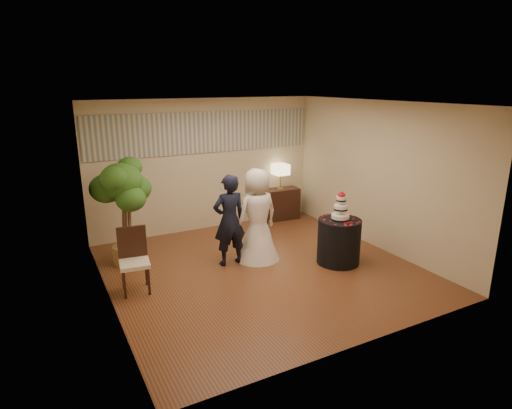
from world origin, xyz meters
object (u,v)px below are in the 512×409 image
bride (257,215)px  ficus_tree (124,212)px  console (280,204)px  groom (229,220)px  wedding_cake (341,206)px  table_lamp (280,177)px  side_chair (134,262)px  cake_table (339,241)px

bride → ficus_tree: 2.33m
console → groom: bearing=-135.9°
groom → wedding_cake: bearing=153.5°
groom → ficus_tree: (-1.60, 0.90, 0.14)m
groom → table_lamp: (2.11, 1.81, 0.21)m
table_lamp → ficus_tree: bearing=-166.3°
side_chair → table_lamp: bearing=36.0°
ficus_tree → side_chair: bearing=-95.7°
cake_table → console: 2.69m
groom → cake_table: 1.97m
table_lamp → ficus_tree: ficus_tree is taller
table_lamp → side_chair: table_lamp is taller
bride → side_chair: size_ratio=1.68×
cake_table → table_lamp: table_lamp is taller
wedding_cake → table_lamp: bearing=81.8°
console → ficus_tree: ficus_tree is taller
groom → wedding_cake: (1.73, -0.86, 0.25)m
wedding_cake → side_chair: (-3.44, 0.57, -0.56)m
groom → bride: 0.54m
bride → cake_table: (1.19, -0.84, -0.44)m
wedding_cake → table_lamp: 2.69m
groom → bride: bride is taller
groom → ficus_tree: bearing=-29.6°
bride → console: 2.45m
cake_table → side_chair: size_ratio=0.81×
console → ficus_tree: size_ratio=0.46×
ficus_tree → side_chair: (-0.12, -1.18, -0.45)m
bride → table_lamp: 2.41m
cake_table → side_chair: 3.49m
console → bride: bearing=-127.2°
groom → ficus_tree: size_ratio=0.85×
bride → cake_table: 1.52m
side_chair → ficus_tree: bearing=91.7°
cake_table → console: size_ratio=0.92×
wedding_cake → ficus_tree: size_ratio=0.27×
side_chair → bride: bearing=14.2°
wedding_cake → side_chair: bearing=170.6°
cake_table → console: (0.38, 2.66, -0.04)m
bride → side_chair: bearing=-0.5°
groom → bride: (0.54, -0.01, 0.03)m
ficus_tree → groom: bearing=-29.4°
cake_table → side_chair: (-3.44, 0.57, 0.10)m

